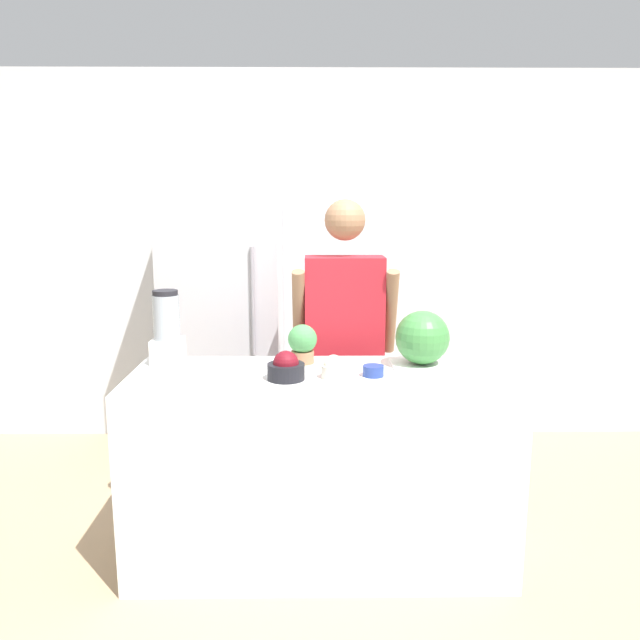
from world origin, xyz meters
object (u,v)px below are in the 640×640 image
bowl_cream (334,368)px  person (344,350)px  blender (167,330)px  potted_plant (302,343)px  refrigerator (225,320)px  watermelon (422,338)px  bowl_cherries (286,368)px  bowl_small_blue (373,371)px

bowl_cream → person: bearing=83.2°
blender → potted_plant: bearing=-1.4°
refrigerator → person: refrigerator is taller
refrigerator → watermelon: size_ratio=7.17×
watermelon → bowl_cream: (-0.43, -0.19, -0.10)m
refrigerator → person: bearing=-40.1°
refrigerator → bowl_cherries: 1.43m
person → bowl_cream: (-0.08, -0.70, 0.08)m
bowl_small_blue → potted_plant: potted_plant is taller
watermelon → blender: blender is taller
bowl_cherries → watermelon: bearing=18.2°
watermelon → blender: bearing=175.9°
person → watermelon: (0.35, -0.50, 0.18)m
bowl_cherries → refrigerator: bearing=108.8°
bowl_cream → potted_plant: 0.31m
potted_plant → bowl_cherries: bearing=-103.8°
bowl_cherries → blender: 0.68m
watermelon → bowl_cherries: bearing=-161.8°
potted_plant → refrigerator: bearing=116.4°
person → bowl_small_blue: person is taller
refrigerator → potted_plant: (0.53, -1.07, 0.09)m
watermelon → bowl_cream: watermelon is taller
person → bowl_cherries: person is taller
watermelon → person: bearing=125.0°
refrigerator → watermelon: (1.11, -1.14, 0.13)m
bowl_cream → blender: bearing=160.9°
person → potted_plant: person is taller
refrigerator → bowl_cream: (0.68, -1.34, 0.04)m
person → watermelon: bearing=-55.0°
potted_plant → watermelon: bearing=-7.2°
refrigerator → bowl_cream: bearing=-63.1°
bowl_cream → bowl_small_blue: size_ratio=1.16×
bowl_cherries → bowl_small_blue: 0.40m
person → potted_plant: (-0.23, -0.43, 0.14)m
person → bowl_cherries: 0.78m
blender → bowl_cream: bearing=-19.1°
bowl_small_blue → potted_plant: bearing=144.2°
blender → potted_plant: 0.67m
bowl_small_blue → refrigerator: bearing=123.4°
watermelon → bowl_cherries: (-0.65, -0.21, -0.09)m
watermelon → potted_plant: bearing=172.8°
potted_plant → blender: bearing=178.6°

